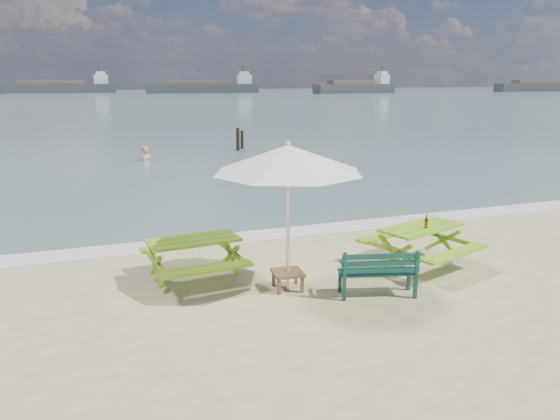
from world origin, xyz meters
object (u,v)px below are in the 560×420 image
object	(u,v)px
park_bench	(377,281)
swimmer	(145,166)
picnic_table_left	(194,260)
patio_umbrella	(288,159)
picnic_table_right	(420,247)
beer_bottle	(426,223)
side_table	(288,280)

from	to	relation	value
park_bench	swimmer	bearing A→B (deg)	96.22
picnic_table_left	patio_umbrella	distance (m)	2.65
picnic_table_right	swimmer	distance (m)	16.73
picnic_table_right	picnic_table_left	bearing A→B (deg)	169.46
park_bench	picnic_table_left	bearing A→B (deg)	146.88
picnic_table_left	beer_bottle	world-z (taller)	beer_bottle
picnic_table_left	picnic_table_right	xyz separation A→B (m)	(4.35, -0.81, 0.02)
picnic_table_right	beer_bottle	world-z (taller)	beer_bottle
park_bench	beer_bottle	world-z (taller)	beer_bottle
park_bench	beer_bottle	distance (m)	1.91
patio_umbrella	beer_bottle	bearing A→B (deg)	1.97
patio_umbrella	swimmer	world-z (taller)	patio_umbrella
picnic_table_right	swimmer	world-z (taller)	picnic_table_right
picnic_table_left	side_table	bearing A→B (deg)	-35.95
beer_bottle	swimmer	bearing A→B (deg)	101.81
park_bench	swimmer	world-z (taller)	park_bench
picnic_table_right	beer_bottle	bearing A→B (deg)	-86.43
picnic_table_right	beer_bottle	xyz separation A→B (m)	(0.01, -0.14, 0.52)
picnic_table_left	swimmer	world-z (taller)	picnic_table_left
picnic_table_right	swimmer	xyz separation A→B (m)	(-3.44, 16.36, -0.65)
park_bench	patio_umbrella	distance (m)	2.60
patio_umbrella	beer_bottle	world-z (taller)	patio_umbrella
picnic_table_left	patio_umbrella	xyz separation A→B (m)	(1.44, -1.05, 1.95)
beer_bottle	patio_umbrella	bearing A→B (deg)	-178.03
picnic_table_left	picnic_table_right	bearing A→B (deg)	-10.54
patio_umbrella	picnic_table_left	bearing A→B (deg)	144.05
picnic_table_right	patio_umbrella	size ratio (longest dim) A/B	0.82
swimmer	beer_bottle	bearing A→B (deg)	-78.19
side_table	picnic_table_left	bearing A→B (deg)	144.05
beer_bottle	swimmer	world-z (taller)	beer_bottle
patio_umbrella	swimmer	distance (m)	16.81
picnic_table_left	park_bench	xyz separation A→B (m)	(2.80, -1.83, -0.13)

